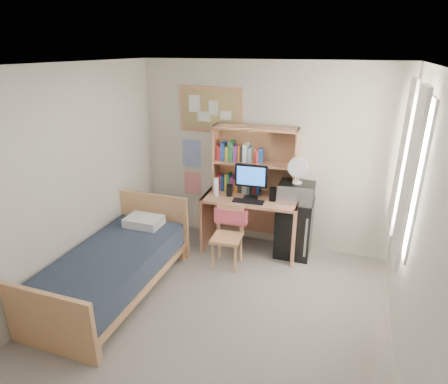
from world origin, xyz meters
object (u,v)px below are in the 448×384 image
(bed, at_px, (113,273))
(speaker_left, at_px, (229,190))
(bulletin_board, at_px, (211,110))
(mini_fridge, at_px, (294,228))
(speaker_right, at_px, (273,194))
(desk, at_px, (251,223))
(desk_chair, at_px, (227,237))
(desk_fan, at_px, (298,171))
(monitor, at_px, (251,182))
(microwave, at_px, (297,192))

(bed, height_order, speaker_left, speaker_left)
(bulletin_board, distance_m, mini_fridge, 2.03)
(mini_fridge, xyz_separation_m, speaker_right, (-0.30, -0.13, 0.51))
(mini_fridge, height_order, speaker_right, speaker_right)
(desk, height_order, speaker_left, speaker_left)
(desk_chair, xyz_separation_m, bed, (-1.05, -1.03, -0.14))
(desk_fan, bearing_deg, speaker_right, -161.89)
(speaker_left, bearing_deg, monitor, 0.00)
(microwave, bearing_deg, mini_fridge, 90.00)
(bulletin_board, bearing_deg, desk_chair, -56.85)
(desk_chair, relative_size, monitor, 1.77)
(bulletin_board, height_order, bed, bulletin_board)
(bulletin_board, height_order, microwave, bulletin_board)
(desk, relative_size, speaker_right, 7.09)
(desk_chair, bearing_deg, speaker_left, 101.48)
(monitor, height_order, speaker_right, monitor)
(desk_chair, relative_size, speaker_left, 4.95)
(bed, height_order, speaker_right, speaker_right)
(bulletin_board, bearing_deg, mini_fridge, -10.42)
(desk, height_order, desk_chair, desk_chair)
(mini_fridge, bearing_deg, bulletin_board, 167.89)
(bed, xyz_separation_m, monitor, (1.23, 1.48, 0.78))
(speaker_left, relative_size, microwave, 0.36)
(desk_chair, distance_m, bed, 1.48)
(desk_chair, height_order, monitor, monitor)
(mini_fridge, height_order, desk_fan, desk_fan)
(desk, xyz_separation_m, microwave, (0.60, 0.07, 0.53))
(monitor, xyz_separation_m, speaker_left, (-0.30, -0.02, -0.15))
(speaker_left, bearing_deg, speaker_right, 0.00)
(bed, bearing_deg, monitor, 49.31)
(desk_chair, distance_m, speaker_right, 0.84)
(desk, distance_m, desk_fan, 1.02)
(desk_chair, height_order, speaker_left, speaker_left)
(desk, bearing_deg, mini_fridge, 4.42)
(bed, xyz_separation_m, microwave, (1.83, 1.61, 0.67))
(desk_chair, relative_size, desk_fan, 2.56)
(speaker_right, distance_m, microwave, 0.32)
(desk_fan, bearing_deg, microwave, 0.00)
(desk_chair, bearing_deg, speaker_right, 40.54)
(mini_fridge, bearing_deg, desk_chair, -144.04)
(desk_chair, bearing_deg, bulletin_board, 119.13)
(desk, relative_size, bed, 0.67)
(bulletin_board, distance_m, speaker_right, 1.49)
(monitor, xyz_separation_m, microwave, (0.60, 0.13, -0.11))
(bed, bearing_deg, bulletin_board, 74.06)
(monitor, bearing_deg, bulletin_board, 147.92)
(bulletin_board, relative_size, desk_chair, 1.14)
(desk_chair, relative_size, bed, 0.42)
(desk_fan, bearing_deg, mini_fridge, 90.00)
(microwave, xyz_separation_m, desk_fan, (0.00, 0.00, 0.29))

